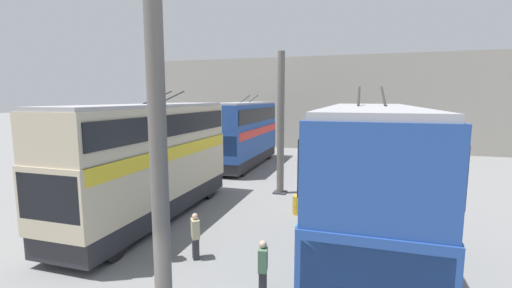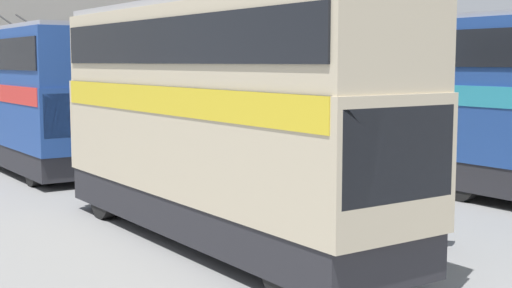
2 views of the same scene
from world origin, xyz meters
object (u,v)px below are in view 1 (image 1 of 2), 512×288
(bus_right_near, at_px, (150,155))
(bus_right_mid, at_px, (245,130))
(oil_drum, at_px, (299,205))
(person_aisle_midway, at_px, (195,235))
(person_by_right_row, at_px, (163,233))
(person_by_left_row, at_px, (263,267))
(bus_left_far, at_px, (368,185))

(bus_right_near, distance_m, bus_right_mid, 12.71)
(bus_right_near, bearing_deg, oil_drum, -67.19)
(person_aisle_midway, distance_m, person_by_right_row, 1.04)
(bus_right_mid, bearing_deg, bus_right_near, 180.00)
(bus_right_near, bearing_deg, person_by_left_row, -124.26)
(person_by_left_row, bearing_deg, bus_right_mid, -80.52)
(bus_right_mid, relative_size, person_by_right_row, 5.76)
(person_aisle_midway, height_order, person_by_right_row, person_by_right_row)
(bus_left_far, relative_size, bus_right_mid, 0.90)
(bus_right_near, relative_size, person_aisle_midway, 6.62)
(oil_drum, bearing_deg, bus_right_mid, 31.07)
(person_by_left_row, bearing_deg, person_by_right_row, -26.28)
(bus_right_mid, bearing_deg, person_by_right_row, -170.70)
(bus_left_far, xyz_separation_m, bus_right_mid, (15.52, 8.96, -0.08))
(person_aisle_midway, height_order, oil_drum, person_aisle_midway)
(person_aisle_midway, bearing_deg, oil_drum, 28.92)
(person_by_left_row, height_order, oil_drum, person_by_left_row)
(bus_right_near, relative_size, oil_drum, 12.06)
(person_by_left_row, xyz_separation_m, person_by_right_row, (1.02, 3.70, 0.10))
(bus_right_mid, bearing_deg, person_by_left_row, -159.63)
(person_aisle_midway, bearing_deg, person_by_left_row, -63.58)
(bus_right_near, xyz_separation_m, person_by_left_row, (-4.30, -6.31, -2.09))
(bus_right_mid, xyz_separation_m, person_by_left_row, (-17.01, -6.31, -2.02))
(person_by_right_row, bearing_deg, bus_right_mid, 47.02)
(bus_right_near, relative_size, person_by_left_row, 6.64)
(bus_right_mid, height_order, person_by_right_row, bus_right_mid)
(bus_left_far, bearing_deg, bus_right_mid, 30.01)
(bus_right_mid, xyz_separation_m, person_aisle_midway, (-15.58, -3.57, -2.02))
(bus_left_far, distance_m, bus_right_mid, 17.92)
(bus_left_far, relative_size, person_by_left_row, 5.74)
(bus_left_far, distance_m, person_by_right_row, 6.66)
(bus_left_far, bearing_deg, oil_drum, 27.95)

